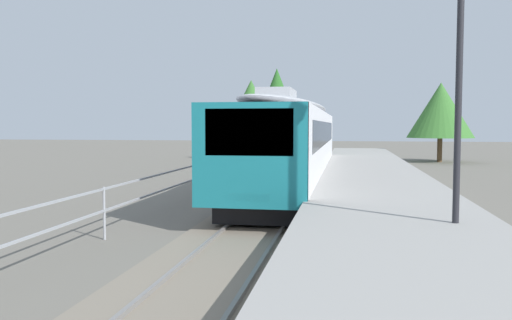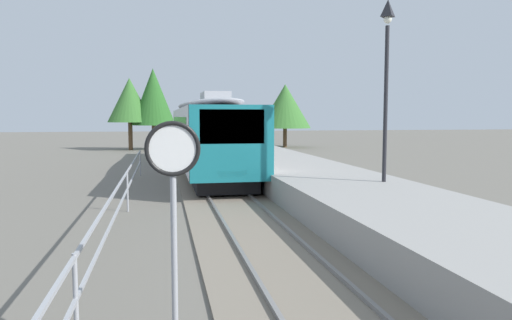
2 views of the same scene
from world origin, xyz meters
name	(u,v)px [view 1 (image 1 of 2)]	position (x,y,z in m)	size (l,w,h in m)	color
ground_plane	(134,232)	(-3.00, 22.00, 0.00)	(160.00, 160.00, 0.00)	#6B665B
track_rails	(250,235)	(0.00, 22.00, 0.03)	(3.20, 60.00, 0.14)	slate
commuter_train	(292,138)	(0.00, 31.79, 2.15)	(2.82, 20.18, 3.74)	silver
station_platform	(388,222)	(3.25, 22.00, 0.45)	(3.90, 60.00, 0.90)	#999691
platform_lamp_mid_platform	(461,17)	(4.27, 19.59, 4.62)	(0.34, 0.34, 5.35)	#232328
tree_behind_carpark	(251,105)	(-4.86, 48.75, 4.23)	(3.75, 3.75, 6.11)	brown
tree_behind_station_far	(441,110)	(9.02, 49.95, 3.80)	(4.79, 4.79, 5.83)	brown
tree_distant_left	(277,101)	(-2.90, 48.66, 4.51)	(3.72, 3.72, 6.94)	brown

